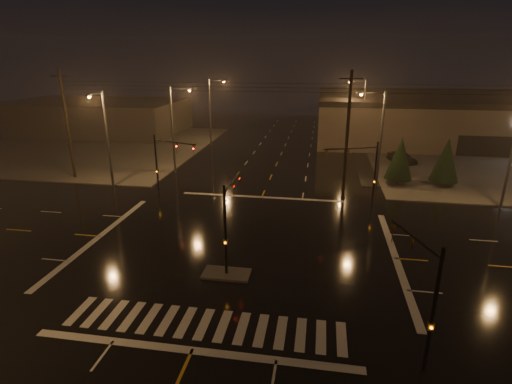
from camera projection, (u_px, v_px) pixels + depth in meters
ground at (239, 247)px, 29.09m from camera, size 140.00×140.00×0.00m
sidewalk_ne at (508, 162)px, 52.48m from camera, size 36.00×36.00×0.12m
sidewalk_nw at (89, 146)px, 61.72m from camera, size 36.00×36.00×0.12m
median_island at (226, 274)px, 25.33m from camera, size 3.00×1.60×0.15m
crosswalk at (204, 324)px, 20.68m from camera, size 15.00×2.60×0.01m
stop_bar_near at (192, 350)px, 18.81m from camera, size 16.00×0.50×0.01m
stop_bar_far at (262, 197)px, 39.36m from camera, size 16.00×0.50×0.01m
retail_building at (504, 117)px, 65.43m from camera, size 60.20×28.30×7.20m
commercial_block at (98, 116)px, 72.82m from camera, size 30.00×18.00×5.60m
signal_mast_median at (228, 215)px, 25.01m from camera, size 0.25×4.59×6.00m
signal_mast_ne at (365, 166)px, 35.88m from camera, size 4.84×1.86×6.00m
signal_mast_nw at (164, 158)px, 38.80m from camera, size 4.84×1.86×6.00m
signal_mast_se at (424, 287)px, 17.21m from camera, size 1.55×3.87×6.00m
streetlight_1 at (175, 124)px, 45.76m from camera, size 2.77×0.32×10.00m
streetlight_2 at (212, 108)px, 60.71m from camera, size 2.77×0.32×10.00m
streetlight_3 at (378, 133)px, 40.45m from camera, size 2.77×0.32×10.00m
streetlight_4 at (361, 109)px, 59.13m from camera, size 2.77×0.32×10.00m
streetlight_5 at (105, 134)px, 40.14m from camera, size 0.32×2.77×10.00m
utility_pole_0 at (67, 124)px, 43.59m from camera, size 2.20×0.32×12.00m
utility_pole_1 at (347, 132)px, 38.97m from camera, size 2.20×0.32×12.00m
conifer_0 at (400, 158)px, 42.22m from camera, size 2.88×2.88×5.19m
conifer_1 at (446, 160)px, 41.55m from camera, size 2.91×2.91×5.24m
car_parked at (402, 157)px, 51.77m from camera, size 3.80×4.69×1.50m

